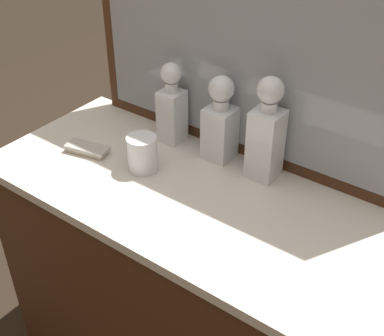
{
  "coord_description": "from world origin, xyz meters",
  "views": [
    {
      "loc": [
        0.67,
        -0.91,
        1.76
      ],
      "look_at": [
        0.0,
        0.0,
        0.98
      ],
      "focal_mm": 48.14,
      "sensor_mm": 36.0,
      "label": 1
    }
  ],
  "objects_px": {
    "crystal_decanter_left": "(220,126)",
    "silver_brush_center": "(87,149)",
    "crystal_decanter_center": "(172,111)",
    "crystal_tumbler_center": "(142,155)",
    "crystal_decanter_far_right": "(266,138)"
  },
  "relations": [
    {
      "from": "crystal_tumbler_center",
      "to": "silver_brush_center",
      "type": "height_order",
      "value": "crystal_tumbler_center"
    },
    {
      "from": "crystal_decanter_center",
      "to": "crystal_decanter_left",
      "type": "bearing_deg",
      "value": 2.53
    },
    {
      "from": "silver_brush_center",
      "to": "crystal_tumbler_center",
      "type": "bearing_deg",
      "value": 10.16
    },
    {
      "from": "crystal_decanter_left",
      "to": "crystal_decanter_center",
      "type": "bearing_deg",
      "value": -177.47
    },
    {
      "from": "crystal_decanter_left",
      "to": "silver_brush_center",
      "type": "bearing_deg",
      "value": -146.43
    },
    {
      "from": "crystal_decanter_far_right",
      "to": "crystal_decanter_center",
      "type": "height_order",
      "value": "crystal_decanter_far_right"
    },
    {
      "from": "crystal_decanter_left",
      "to": "crystal_tumbler_center",
      "type": "height_order",
      "value": "crystal_decanter_left"
    },
    {
      "from": "crystal_decanter_center",
      "to": "silver_brush_center",
      "type": "xyz_separation_m",
      "value": [
        -0.16,
        -0.22,
        -0.09
      ]
    },
    {
      "from": "crystal_tumbler_center",
      "to": "silver_brush_center",
      "type": "bearing_deg",
      "value": -169.84
    },
    {
      "from": "crystal_decanter_far_right",
      "to": "silver_brush_center",
      "type": "relative_size",
      "value": 2.13
    },
    {
      "from": "crystal_decanter_far_right",
      "to": "crystal_decanter_left",
      "type": "xyz_separation_m",
      "value": [
        -0.16,
        0.01,
        -0.02
      ]
    },
    {
      "from": "silver_brush_center",
      "to": "crystal_decanter_left",
      "type": "bearing_deg",
      "value": 33.57
    },
    {
      "from": "crystal_decanter_far_right",
      "to": "crystal_tumbler_center",
      "type": "relative_size",
      "value": 2.87
    },
    {
      "from": "crystal_decanter_far_right",
      "to": "silver_brush_center",
      "type": "distance_m",
      "value": 0.55
    },
    {
      "from": "crystal_decanter_center",
      "to": "crystal_tumbler_center",
      "type": "xyz_separation_m",
      "value": [
        0.03,
        -0.18,
        -0.06
      ]
    }
  ]
}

